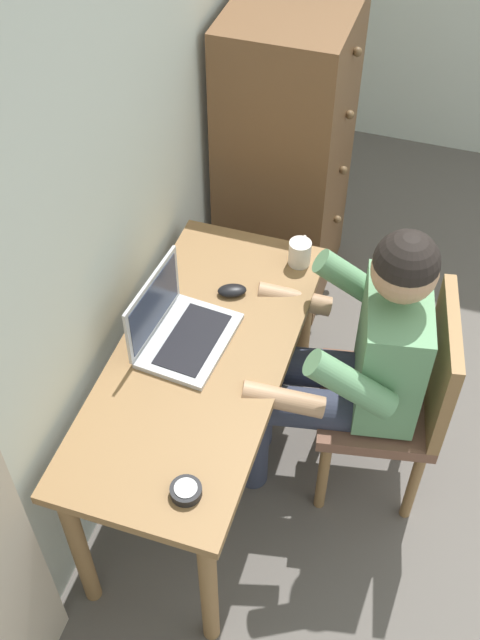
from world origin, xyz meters
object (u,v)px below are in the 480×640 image
object	(u,v)px
computer_mouse	(232,290)
coffee_mug	(300,252)
person_seated	(352,354)
laptop	(177,328)
desk_clock	(186,491)
chair	(399,395)
desk	(202,378)
dresser	(285,159)

from	to	relation	value
computer_mouse	coffee_mug	xyz separation A→B (m)	(0.23, -0.18, 0.03)
person_seated	computer_mouse	size ratio (longest dim) A/B	11.94
laptop	desk_clock	distance (m)	0.58
chair	computer_mouse	distance (m)	0.68
chair	desk_clock	bearing A→B (deg)	144.35
desk	chair	world-z (taller)	chair
dresser	laptop	distance (m)	1.14
desk	laptop	xyz separation A→B (m)	(0.05, 0.10, 0.16)
person_seated	desk_clock	xyz separation A→B (m)	(-0.67, 0.32, 0.06)
person_seated	computer_mouse	bearing A→B (deg)	76.63
dresser	computer_mouse	bearing A→B (deg)	-176.53
desk	person_seated	size ratio (longest dim) A/B	1.05
chair	laptop	size ratio (longest dim) A/B	2.43
dresser	chair	distance (m)	1.19
desk	laptop	world-z (taller)	laptop
computer_mouse	desk_clock	bearing A→B (deg)	165.74
desk_clock	dresser	bearing A→B (deg)	6.11
chair	laptop	bearing A→B (deg)	103.29
dresser	desk	bearing A→B (deg)	-177.75
dresser	computer_mouse	size ratio (longest dim) A/B	13.29
dresser	person_seated	bearing A→B (deg)	-153.09
person_seated	laptop	size ratio (longest dim) A/B	3.31
person_seated	coffee_mug	bearing A→B (deg)	38.97
dresser	computer_mouse	distance (m)	0.89
dresser	coffee_mug	distance (m)	0.70
dresser	computer_mouse	xyz separation A→B (m)	(-0.88, -0.05, 0.07)
dresser	desk_clock	xyz separation A→B (m)	(-1.66, -0.18, 0.06)
desk	person_seated	xyz separation A→B (m)	(0.19, -0.46, 0.07)
desk_clock	coffee_mug	world-z (taller)	coffee_mug
laptop	coffee_mug	size ratio (longest dim) A/B	3.01
computer_mouse	desk	bearing A→B (deg)	155.30
person_seated	dresser	bearing A→B (deg)	26.91
person_seated	desk_clock	distance (m)	0.75
dresser	chair	world-z (taller)	dresser
laptop	desk_clock	xyz separation A→B (m)	(-0.53, -0.23, -0.04)
desk	computer_mouse	distance (m)	0.32
desk_clock	desk	bearing A→B (deg)	15.27
dresser	person_seated	xyz separation A→B (m)	(-0.99, -0.50, 0.01)
computer_mouse	coffee_mug	size ratio (longest dim) A/B	0.83
laptop	desk_clock	bearing A→B (deg)	-156.82
desk	chair	distance (m)	0.68
chair	person_seated	bearing A→B (deg)	99.49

